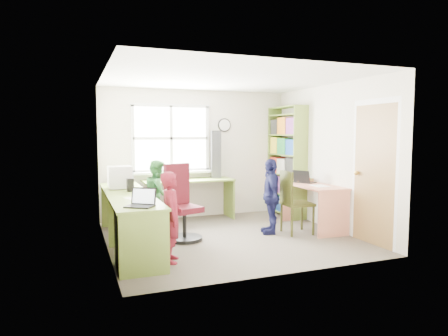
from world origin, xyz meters
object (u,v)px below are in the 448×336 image
Objects in this scene: cd_tower at (216,154)px; person_navy at (271,196)px; right_desk at (313,197)px; wooden_chair at (293,200)px; bookshelf at (286,164)px; laptop_left at (141,202)px; l_desk at (147,218)px; person_green at (158,194)px; laptop_right at (304,180)px; swivel_chair at (181,207)px; crt_monitor at (120,177)px; potted_plant at (165,172)px; person_red at (172,217)px.

cd_tower reaches higher than person_navy.
right_desk is 0.54m from wooden_chair.
laptop_left is (-3.14, -2.15, -0.20)m from bookshelf.
person_green reaches higher than l_desk.
laptop_right is at bearing 12.32° from l_desk.
wooden_chair is at bearing 52.62° from laptop_left.
laptop_right is at bearing -13.88° from swivel_chair.
bookshelf is 1.52m from wooden_chair.
laptop_right is at bearing 47.32° from wooden_chair.
bookshelf is at bearing 5.34° from swivel_chair.
bookshelf reaches higher than cd_tower.
l_desk is 1.06m from crt_monitor.
laptop_left is 2.54m from potted_plant.
cd_tower is at bearing -17.11° from person_red.
l_desk is 2.34m from wooden_chair.
person_navy is (1.80, 0.83, 0.03)m from person_red.
cd_tower is 1.04m from potted_plant.
bookshelf is at bearing 26.43° from l_desk.
right_desk is 4.52× the size of potted_plant.
crt_monitor is (-0.24, 0.92, 0.47)m from l_desk.
cd_tower is (-1.19, 1.17, 0.41)m from laptop_right.
crt_monitor is 0.31× the size of person_green.
person_red is at bearing -73.15° from crt_monitor.
person_navy is at bearing -129.15° from bookshelf.
person_green reaches higher than potted_plant.
swivel_chair is 1.00× the size of person_red.
person_green is at bearing -106.01° from person_navy.
bookshelf is 2.10× the size of wooden_chair.
crt_monitor is 1.19m from potted_plant.
l_desk is 2.86m from right_desk.
bookshelf is 1.83× the size of person_green.
right_desk is 1.47× the size of cd_tower.
potted_plant is 0.25× the size of person_green.
right_desk is at bearing 25.34° from wooden_chair.
swivel_chair is at bearing 69.07° from laptop_right.
person_red reaches higher than laptop_right.
l_desk is 2.52m from cd_tower.
right_desk is 0.62× the size of bookshelf.
laptop_left is at bearing -157.79° from wooden_chair.
crt_monitor is at bearing -137.10° from potted_plant.
wooden_chair is at bearing 80.85° from person_navy.
cd_tower is at bearing 24.43° from crt_monitor.
wooden_chair is 2.83× the size of crt_monitor.
person_navy reaches higher than wooden_chair.
crt_monitor reaches higher than laptop_right.
crt_monitor is 0.84m from person_green.
swivel_chair is (0.60, 0.46, 0.03)m from l_desk.
swivel_chair is at bearing -156.88° from bookshelf.
l_desk is 2.62× the size of person_red.
right_desk is at bearing 162.13° from laptop_right.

